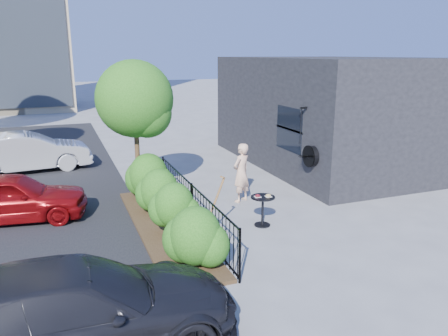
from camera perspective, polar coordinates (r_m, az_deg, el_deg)
name	(u,v)px	position (r m, az deg, el deg)	size (l,w,h in m)	color
ground	(247,218)	(11.46, 3.09, -6.50)	(120.00, 120.00, 0.00)	gray
shop_building	(331,111)	(17.47, 13.78, 7.27)	(6.22, 9.00, 4.00)	black
fence	(192,204)	(10.77, -4.20, -4.75)	(0.05, 6.05, 1.10)	black
planting_bed	(165,228)	(10.79, -7.74, -7.77)	(1.30, 6.00, 0.08)	#382616
shrubs	(167,201)	(10.67, -7.46, -4.24)	(1.10, 5.60, 1.24)	#1D5713
patio_tree	(137,104)	(12.75, -11.26, 8.23)	(2.20, 2.20, 3.94)	#3F2B19
cafe_table	(263,206)	(10.81, 5.07, -4.92)	(0.60, 0.60, 0.81)	black
woman	(241,173)	(12.44, 2.26, -0.62)	(0.62, 0.41, 1.71)	#E4B393
shovel	(213,211)	(10.07, -1.50, -5.58)	(0.55, 0.19, 1.49)	brown
car_red	(11,197)	(12.30, -26.07, -3.45)	(1.48, 3.68, 1.25)	maroon
car_silver	(29,152)	(17.23, -24.17, 1.91)	(1.49, 4.26, 1.40)	silver
car_darkgrey	(75,311)	(6.73, -18.92, -17.20)	(1.90, 4.67, 1.36)	black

